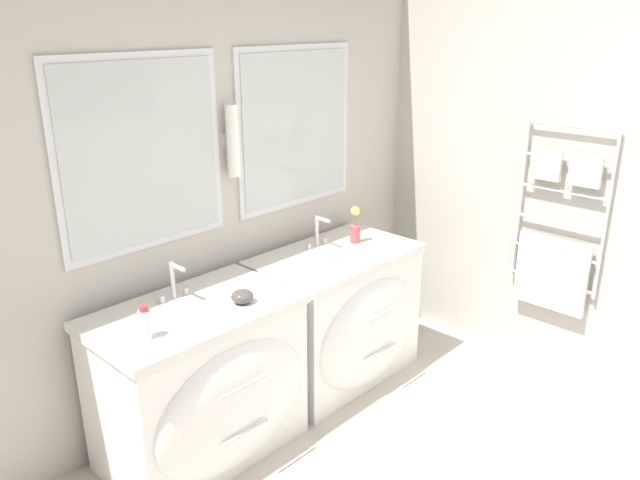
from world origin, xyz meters
The scene contains 10 objects.
wall_back centered at (0.01, 2.00, 1.31)m, with size 4.98×0.15×2.60m.
wall_right centered at (1.72, 0.88, 1.29)m, with size 0.13×3.96×2.60m.
vanity_left centered at (-0.33, 1.60, 0.41)m, with size 1.00×0.67×0.81m.
vanity_right centered at (0.68, 1.60, 0.41)m, with size 1.00×0.67×0.81m.
faucet_left centered at (-0.33, 1.78, 0.91)m, with size 0.17×0.12×0.19m.
faucet_right centered at (0.68, 1.78, 0.91)m, with size 0.17×0.12×0.19m.
toiletry_bottle centered at (-0.65, 1.54, 0.88)m, with size 0.06×0.06×0.15m.
amenity_bowl centered at (-0.13, 1.51, 0.85)m, with size 0.11×0.11×0.07m.
flower_vase centered at (0.90, 1.67, 0.91)m, with size 0.06×0.06×0.23m.
soap_dish centered at (0.53, 1.51, 0.83)m, with size 0.09×0.06×0.04m.
Camera 1 is at (-1.87, -0.65, 2.13)m, focal length 35.00 mm.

